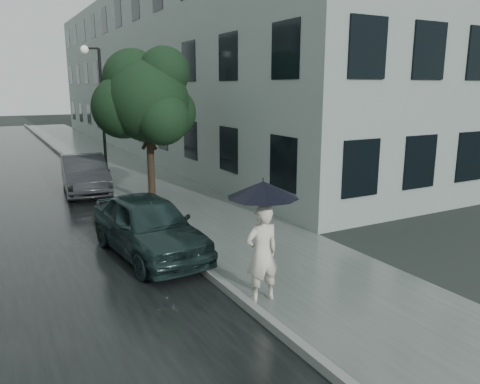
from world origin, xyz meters
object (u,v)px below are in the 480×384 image
car_far (85,174)px  pedestrian (262,253)px  car_near (148,225)px  street_tree (147,100)px  lamp_post (98,102)px

car_far → pedestrian: bearing=-79.2°
pedestrian → car_near: pedestrian is taller
pedestrian → street_tree: street_tree is taller
car_near → car_far: car_near is taller
street_tree → lamp_post: lamp_post is taller
pedestrian → street_tree: bearing=-93.5°
lamp_post → street_tree: bearing=-74.3°
pedestrian → car_near: size_ratio=0.44×
car_far → lamp_post: bearing=73.2°
car_near → car_far: bearing=85.0°
pedestrian → street_tree: 8.13m
pedestrian → car_near: (-1.00, 3.16, -0.19)m
pedestrian → lamp_post: (0.35, 13.66, 2.15)m
lamp_post → car_far: (-1.35, -3.34, -2.36)m
street_tree → car_far: size_ratio=1.22×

